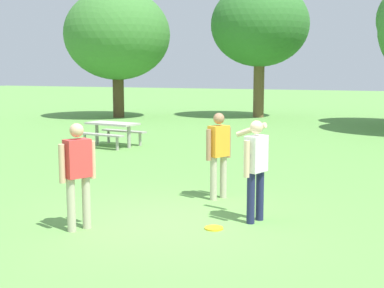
{
  "coord_description": "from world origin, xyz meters",
  "views": [
    {
      "loc": [
        3.64,
        -7.3,
        2.41
      ],
      "look_at": [
        -0.49,
        1.95,
        1.0
      ],
      "focal_mm": 49.1,
      "sensor_mm": 36.0,
      "label": 1
    }
  ],
  "objects": [
    {
      "name": "frisbee",
      "position": [
        0.76,
        -0.02,
        0.01
      ],
      "size": [
        0.29,
        0.29,
        0.03
      ],
      "primitive_type": "cylinder",
      "color": "yellow",
      "rests_on": "ground"
    },
    {
      "name": "person_bystander",
      "position": [
        1.21,
        0.62,
        0.96
      ],
      "size": [
        0.64,
        0.75,
        1.64
      ],
      "color": "#1E234C",
      "rests_on": "ground"
    },
    {
      "name": "person_thrower",
      "position": [
        -1.1,
        -0.9,
        0.94
      ],
      "size": [
        0.36,
        0.56,
        1.64
      ],
      "color": "#B7AD93",
      "rests_on": "ground"
    },
    {
      "name": "picnic_table_near",
      "position": [
        -5.52,
        6.94,
        0.56
      ],
      "size": [
        1.87,
        1.62,
        0.77
      ],
      "color": "#B2ADA3",
      "rests_on": "ground"
    },
    {
      "name": "ground_plane",
      "position": [
        0.0,
        0.0,
        0.0
      ],
      "size": [
        120.0,
        120.0,
        0.0
      ],
      "primitive_type": "plane",
      "color": "#609947"
    },
    {
      "name": "tree_broad_center",
      "position": [
        -4.4,
        19.26,
        4.74
      ],
      "size": [
        5.04,
        5.04,
        6.91
      ],
      "color": "brown",
      "rests_on": "ground"
    },
    {
      "name": "tree_tall_left",
      "position": [
        -11.01,
        16.11,
        4.23
      ],
      "size": [
        5.41,
        5.41,
        6.55
      ],
      "color": "#4C3823",
      "rests_on": "ground"
    },
    {
      "name": "person_catcher",
      "position": [
        0.13,
        1.8,
        0.94
      ],
      "size": [
        0.36,
        0.56,
        1.64
      ],
      "color": "#B7AD93",
      "rests_on": "ground"
    }
  ]
}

